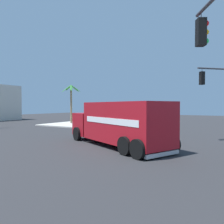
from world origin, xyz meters
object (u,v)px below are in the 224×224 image
pickup_black (137,124)px  vending_machine_red (90,117)px  palm_tree_far (71,98)px  delivery_truck (118,123)px

pickup_black → vending_machine_red: vending_machine_red is taller
vending_machine_red → palm_tree_far: size_ratio=0.34×
delivery_truck → pickup_black: delivery_truck is taller
pickup_black → palm_tree_far: palm_tree_far is taller
pickup_black → delivery_truck: bearing=-165.2°
pickup_black → vending_machine_red: (3.59, 8.47, 0.34)m
delivery_truck → vending_machine_red: 15.47m
delivery_truck → pickup_black: (7.75, 2.05, -0.77)m
delivery_truck → palm_tree_far: bearing=50.5°
pickup_black → palm_tree_far: size_ratio=0.97×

